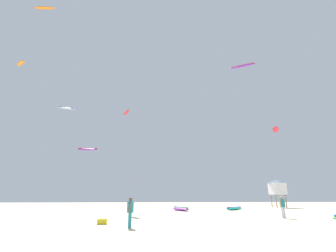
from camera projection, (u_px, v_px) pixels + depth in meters
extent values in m
plane|color=beige|center=(199.00, 236.00, 10.60)|extent=(120.00, 120.00, 0.00)
cylinder|color=teal|center=(129.00, 220.00, 13.31)|extent=(0.15, 0.15, 0.79)
cylinder|color=teal|center=(130.00, 220.00, 13.48)|extent=(0.15, 0.15, 0.79)
cylinder|color=teal|center=(130.00, 207.00, 13.59)|extent=(0.36, 0.36, 0.59)
cylinder|color=brown|center=(130.00, 208.00, 13.38)|extent=(0.11, 0.11, 0.55)
cylinder|color=brown|center=(131.00, 207.00, 13.79)|extent=(0.11, 0.11, 0.55)
sphere|color=brown|center=(131.00, 199.00, 13.70)|extent=(0.21, 0.21, 0.21)
cylinder|color=silver|center=(284.00, 213.00, 19.37)|extent=(0.16, 0.16, 0.83)
cylinder|color=silver|center=(282.00, 213.00, 19.30)|extent=(0.16, 0.16, 0.83)
cylinder|color=teal|center=(282.00, 203.00, 19.53)|extent=(0.38, 0.38, 0.62)
cylinder|color=tan|center=(284.00, 203.00, 19.60)|extent=(0.11, 0.11, 0.57)
cylinder|color=tan|center=(280.00, 203.00, 19.44)|extent=(0.11, 0.11, 0.57)
sphere|color=tan|center=(282.00, 197.00, 19.65)|extent=(0.22, 0.22, 0.22)
ellipsoid|color=#19B29E|center=(234.00, 209.00, 30.56)|extent=(3.09, 2.71, 0.35)
cylinder|color=purple|center=(234.00, 207.00, 30.60)|extent=(2.41, 1.94, 0.14)
ellipsoid|color=purple|center=(181.00, 209.00, 29.21)|extent=(2.28, 3.93, 0.45)
cylinder|color=green|center=(181.00, 207.00, 29.26)|extent=(1.31, 3.34, 0.17)
cylinder|color=#8C704C|center=(281.00, 201.00, 37.99)|extent=(0.14, 0.14, 1.90)
cylinder|color=#8C704C|center=(286.00, 201.00, 36.55)|extent=(0.14, 0.14, 1.90)
cylinder|color=#8C704C|center=(272.00, 201.00, 37.89)|extent=(0.14, 0.14, 1.90)
cylinder|color=#8C704C|center=(276.00, 201.00, 36.45)|extent=(0.14, 0.14, 1.90)
cube|color=white|center=(277.00, 189.00, 37.72)|extent=(2.00, 2.00, 1.70)
pyramid|color=slate|center=(276.00, 181.00, 38.03)|extent=(2.30, 2.30, 0.55)
cube|color=yellow|center=(102.00, 222.00, 15.10)|extent=(0.56, 0.36, 0.32)
ellipsoid|color=orange|center=(21.00, 63.00, 36.43)|extent=(2.15, 2.08, 0.31)
cylinder|color=blue|center=(21.00, 63.00, 36.46)|extent=(1.63, 1.54, 0.10)
ellipsoid|color=white|center=(66.00, 108.00, 49.21)|extent=(3.40, 2.04, 0.78)
cylinder|color=blue|center=(66.00, 107.00, 49.25)|extent=(2.87, 1.20, 0.14)
ellipsoid|color=orange|center=(45.00, 8.00, 33.72)|extent=(2.91, 0.97, 0.54)
ellipsoid|color=purple|center=(88.00, 149.00, 48.24)|extent=(3.99, 1.28, 0.80)
cylinder|color=red|center=(88.00, 148.00, 48.29)|extent=(3.65, 0.27, 0.17)
ellipsoid|color=purple|center=(242.00, 66.00, 44.15)|extent=(4.49, 3.25, 0.94)
cylinder|color=orange|center=(242.00, 65.00, 44.20)|extent=(3.65, 2.11, 0.19)
ellipsoid|color=red|center=(276.00, 130.00, 36.23)|extent=(2.03, 3.20, 0.63)
cylinder|color=orange|center=(276.00, 129.00, 36.27)|extent=(1.22, 2.68, 0.14)
ellipsoid|color=red|center=(126.00, 113.00, 31.79)|extent=(1.27, 2.20, 0.45)
cylinder|color=green|center=(126.00, 112.00, 31.81)|extent=(0.71, 1.87, 0.09)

